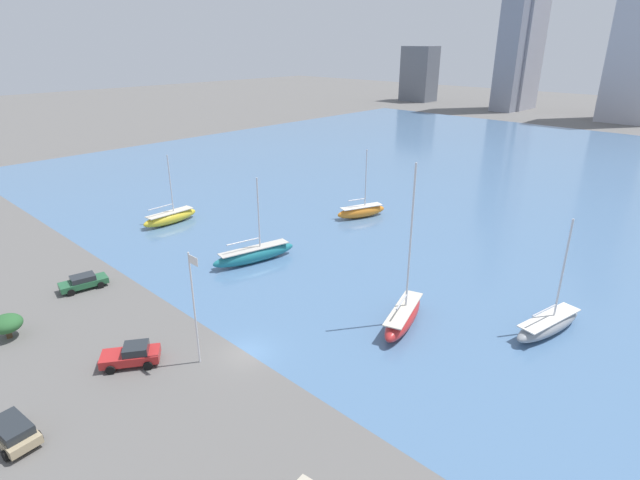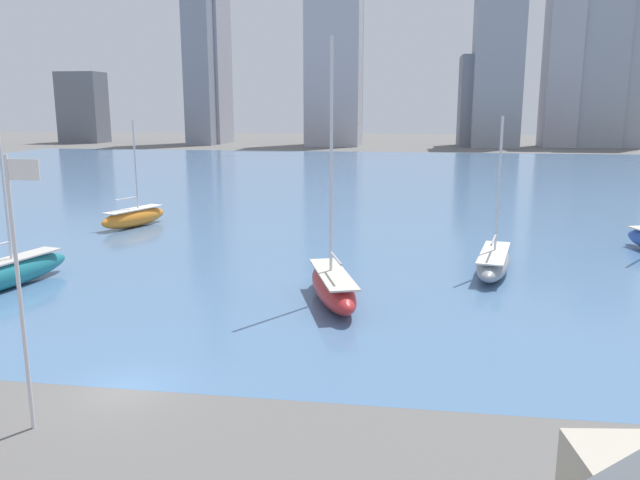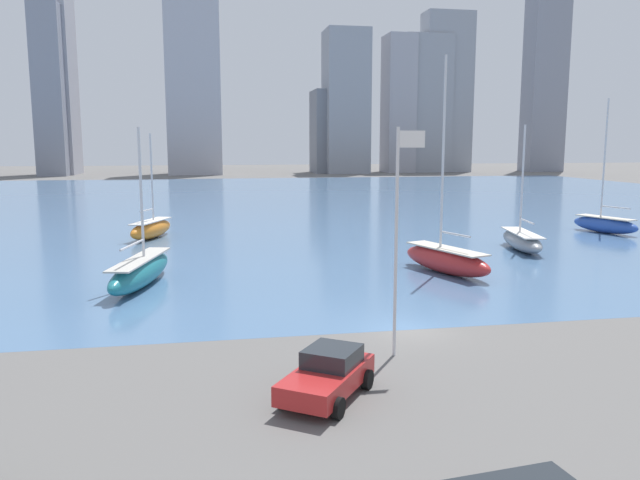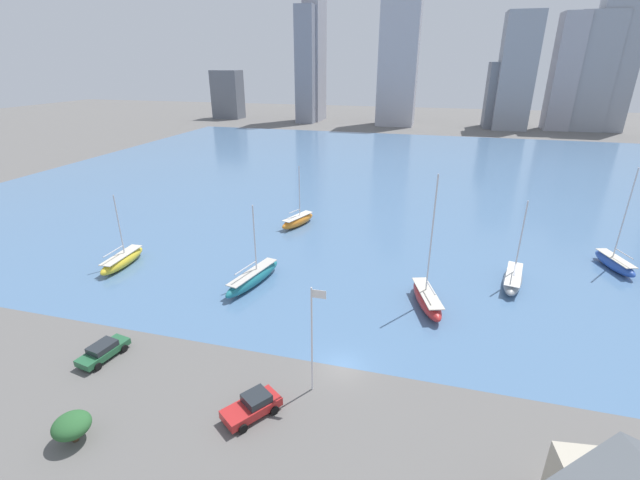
% 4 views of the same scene
% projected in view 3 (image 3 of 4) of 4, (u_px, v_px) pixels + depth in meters
% --- Properties ---
extents(ground_plane, '(500.00, 500.00, 0.00)m').
position_uv_depth(ground_plane, '(409.00, 330.00, 30.94)').
color(ground_plane, '#605E5B').
extents(harbor_water, '(180.00, 140.00, 0.00)m').
position_uv_depth(harbor_water, '(268.00, 202.00, 98.97)').
color(harbor_water, '#4C7099').
rests_on(harbor_water, ground_plane).
extents(flag_pole, '(1.24, 0.14, 9.84)m').
position_uv_depth(flag_pole, '(398.00, 233.00, 26.43)').
color(flag_pole, silver).
rests_on(flag_pole, ground_plane).
extents(distant_city_skyline, '(209.27, 22.46, 73.20)m').
position_uv_depth(distant_city_skyline, '(282.00, 88.00, 194.03)').
color(distant_city_skyline, slate).
rests_on(distant_city_skyline, ground_plane).
extents(sailboat_red, '(4.69, 8.99, 15.21)m').
position_uv_depth(sailboat_red, '(446.00, 259.00, 44.42)').
color(sailboat_red, '#B72828').
rests_on(sailboat_red, harbor_water).
extents(sailboat_teal, '(4.14, 10.67, 10.21)m').
position_uv_depth(sailboat_teal, '(141.00, 271.00, 40.33)').
color(sailboat_teal, '#1E757F').
rests_on(sailboat_teal, harbor_water).
extents(sailboat_gray, '(3.86, 9.12, 10.77)m').
position_uv_depth(sailboat_gray, '(522.00, 240.00, 54.10)').
color(sailboat_gray, gray).
rests_on(sailboat_gray, harbor_water).
extents(sailboat_blue, '(4.03, 7.85, 13.71)m').
position_uv_depth(sailboat_blue, '(605.00, 224.00, 64.61)').
color(sailboat_blue, '#284CA8').
rests_on(sailboat_blue, harbor_water).
extents(sailboat_orange, '(4.53, 8.01, 10.14)m').
position_uv_depth(sailboat_orange, '(151.00, 229.00, 60.87)').
color(sailboat_orange, orange).
rests_on(sailboat_orange, harbor_water).
extents(parked_pickup_red, '(4.29, 4.92, 1.74)m').
position_uv_depth(parked_pickup_red, '(328.00, 374.00, 22.63)').
color(parked_pickup_red, '#B22323').
rests_on(parked_pickup_red, ground_plane).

